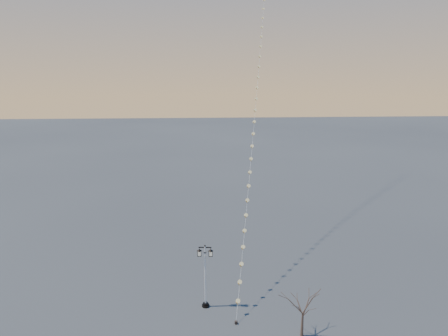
{
  "coord_description": "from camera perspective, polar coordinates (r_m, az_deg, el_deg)",
  "views": [
    {
      "loc": [
        -0.98,
        -25.5,
        18.11
      ],
      "look_at": [
        1.26,
        8.47,
        10.28
      ],
      "focal_mm": 32.62,
      "sensor_mm": 36.0,
      "label": 1
    }
  ],
  "objects": [
    {
      "name": "kite_train",
      "position": [
        49.89,
        5.08,
        17.85
      ],
      "size": [
        10.18,
        45.3,
        44.96
      ],
      "rotation": [
        0.0,
        0.0,
        0.12
      ],
      "color": "black",
      "rests_on": "ground"
    },
    {
      "name": "street_lamp",
      "position": [
        32.97,
        -2.65,
        -14.49
      ],
      "size": [
        1.34,
        0.59,
        5.28
      ],
      "rotation": [
        0.0,
        0.0,
        -0.11
      ],
      "color": "black",
      "rests_on": "ground"
    },
    {
      "name": "bare_tree",
      "position": [
        30.43,
        11.03,
        -18.44
      ],
      "size": [
        2.07,
        2.07,
        3.43
      ],
      "rotation": [
        0.0,
        0.0,
        -0.14
      ],
      "color": "#4A372B",
      "rests_on": "ground"
    },
    {
      "name": "ground",
      "position": [
        31.3,
        -1.39,
        -22.41
      ],
      "size": [
        300.0,
        300.0,
        0.0
      ],
      "primitive_type": "plane",
      "color": "#454646",
      "rests_on": "ground"
    }
  ]
}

